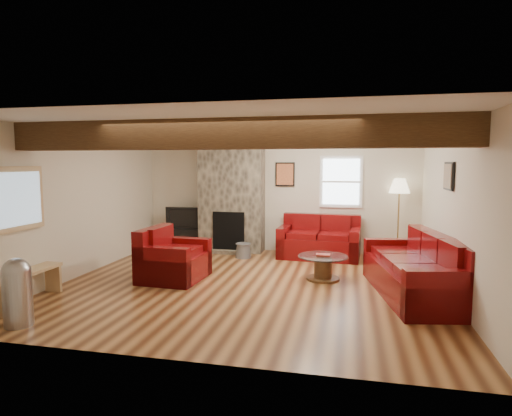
# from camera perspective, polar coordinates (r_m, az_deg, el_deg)

# --- Properties ---
(room) EXTENTS (8.00, 8.00, 8.00)m
(room) POSITION_cam_1_polar(r_m,az_deg,el_deg) (6.75, -0.80, 0.11)
(room) COLOR #562D16
(room) RESTS_ON ground
(floor) EXTENTS (6.00, 6.00, 0.00)m
(floor) POSITION_cam_1_polar(r_m,az_deg,el_deg) (6.98, -0.79, -10.14)
(floor) COLOR #562D16
(floor) RESTS_ON ground
(oak_beam) EXTENTS (6.00, 0.36, 0.38)m
(oak_beam) POSITION_cam_1_polar(r_m,az_deg,el_deg) (5.51, -3.82, 9.81)
(oak_beam) COLOR #361F10
(oak_beam) RESTS_ON room
(chimney_breast) EXTENTS (1.40, 0.67, 2.50)m
(chimney_breast) POSITION_cam_1_polar(r_m,az_deg,el_deg) (9.40, -3.28, 1.58)
(chimney_breast) COLOR #3C362E
(chimney_breast) RESTS_ON floor
(back_window) EXTENTS (0.90, 0.08, 1.10)m
(back_window) POSITION_cam_1_polar(r_m,az_deg,el_deg) (9.25, 11.26, 3.46)
(back_window) COLOR white
(back_window) RESTS_ON room
(hatch_window) EXTENTS (0.08, 1.00, 0.90)m
(hatch_window) POSITION_cam_1_polar(r_m,az_deg,el_deg) (6.76, -29.29, 1.06)
(hatch_window) COLOR tan
(hatch_window) RESTS_ON room
(ceiling_dome) EXTENTS (0.40, 0.40, 0.18)m
(ceiling_dome) POSITION_cam_1_polar(r_m,az_deg,el_deg) (7.48, 7.62, 9.77)
(ceiling_dome) COLOR white
(ceiling_dome) RESTS_ON room
(artwork_back) EXTENTS (0.42, 0.06, 0.52)m
(artwork_back) POSITION_cam_1_polar(r_m,az_deg,el_deg) (9.35, 3.89, 4.50)
(artwork_back) COLOR black
(artwork_back) RESTS_ON room
(artwork_right) EXTENTS (0.06, 0.55, 0.42)m
(artwork_right) POSITION_cam_1_polar(r_m,az_deg,el_deg) (6.98, 24.24, 3.90)
(artwork_right) COLOR black
(artwork_right) RESTS_ON room
(sofa_three) EXTENTS (1.38, 2.46, 0.90)m
(sofa_three) POSITION_cam_1_polar(r_m,az_deg,el_deg) (6.73, 20.33, -7.21)
(sofa_three) COLOR #4E050B
(sofa_three) RESTS_ON floor
(loveseat) EXTENTS (1.68, 1.04, 0.87)m
(loveseat) POSITION_cam_1_polar(r_m,az_deg,el_deg) (8.91, 8.44, -3.82)
(loveseat) COLOR #4E050B
(loveseat) RESTS_ON floor
(armchair_red) EXTENTS (0.99, 1.12, 0.87)m
(armchair_red) POSITION_cam_1_polar(r_m,az_deg,el_deg) (7.31, -10.88, -6.02)
(armchair_red) COLOR #4E050B
(armchair_red) RESTS_ON floor
(coffee_table) EXTENTS (0.83, 0.83, 0.43)m
(coffee_table) POSITION_cam_1_polar(r_m,az_deg,el_deg) (7.29, 8.92, -7.87)
(coffee_table) COLOR #422715
(coffee_table) RESTS_ON floor
(tv_cabinet) EXTENTS (0.93, 0.37, 0.46)m
(tv_cabinet) POSITION_cam_1_polar(r_m,az_deg,el_deg) (9.91, -9.38, -4.01)
(tv_cabinet) COLOR black
(tv_cabinet) RESTS_ON floor
(television) EXTENTS (0.85, 0.11, 0.49)m
(television) POSITION_cam_1_polar(r_m,az_deg,el_deg) (9.84, -9.42, -1.28)
(television) COLOR black
(television) RESTS_ON tv_cabinet
(floor_lamp) EXTENTS (0.42, 0.42, 1.63)m
(floor_lamp) POSITION_cam_1_polar(r_m,az_deg,el_deg) (9.15, 18.57, 2.27)
(floor_lamp) COLOR #A98646
(floor_lamp) RESTS_ON floor
(pine_bench) EXTENTS (0.28, 1.19, 0.45)m
(pine_bench) POSITION_cam_1_polar(r_m,az_deg,el_deg) (6.83, -28.27, -9.30)
(pine_bench) COLOR tan
(pine_bench) RESTS_ON floor
(pedal_bin) EXTENTS (0.37, 0.37, 0.83)m
(pedal_bin) POSITION_cam_1_polar(r_m,az_deg,el_deg) (5.92, -29.22, -9.75)
(pedal_bin) COLOR #A2A3A7
(pedal_bin) RESTS_ON floor
(coal_bucket) EXTENTS (0.33, 0.33, 0.31)m
(coal_bucket) POSITION_cam_1_polar(r_m,az_deg,el_deg) (8.86, -1.72, -5.65)
(coal_bucket) COLOR slate
(coal_bucket) RESTS_ON floor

